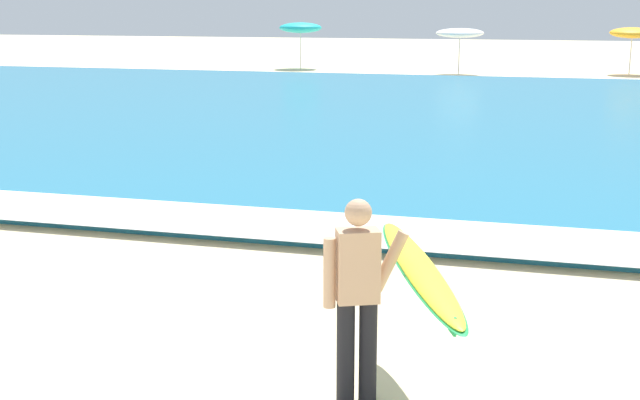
{
  "coord_description": "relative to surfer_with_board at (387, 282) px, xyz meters",
  "views": [
    {
      "loc": [
        4.9,
        -4.91,
        3.21
      ],
      "look_at": [
        2.49,
        3.86,
        1.1
      ],
      "focal_mm": 46.86,
      "sensor_mm": 36.0,
      "label": 1
    }
  ],
  "objects": [
    {
      "name": "sea",
      "position": [
        -3.72,
        18.16,
        -0.96
      ],
      "size": [
        120.0,
        28.0,
        0.14
      ],
      "primitive_type": "cube",
      "color": "teal",
      "rests_on": "ground"
    },
    {
      "name": "surfer_with_board",
      "position": [
        0.0,
        0.0,
        0.0
      ],
      "size": [
        1.35,
        2.34,
        1.73
      ],
      "color": "black",
      "rests_on": "ground"
    },
    {
      "name": "beach_umbrella_2",
      "position": [
        4.84,
        36.68,
        0.95
      ],
      "size": [
        2.09,
        2.11,
        2.28
      ],
      "color": "beige",
      "rests_on": "ground"
    },
    {
      "name": "surf_foam",
      "position": [
        -3.72,
        4.76,
        -0.88
      ],
      "size": [
        120.0,
        1.72,
        0.01
      ],
      "primitive_type": "cube",
      "color": "white",
      "rests_on": "sea"
    },
    {
      "name": "beach_umbrella_0",
      "position": [
        -11.56,
        36.27,
        1.09
      ],
      "size": [
        2.22,
        2.22,
        2.39
      ],
      "color": "beige",
      "rests_on": "ground"
    },
    {
      "name": "beach_umbrella_1",
      "position": [
        -3.1,
        34.56,
        0.93
      ],
      "size": [
        2.28,
        2.29,
        2.21
      ],
      "color": "beige",
      "rests_on": "ground"
    }
  ]
}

